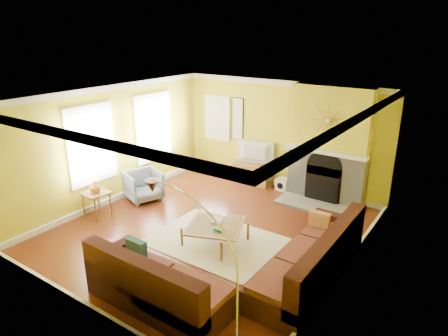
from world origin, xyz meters
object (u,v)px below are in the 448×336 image
Objects in this scene: arc_lamp at (198,273)px; side_table at (97,204)px; coffee_table at (215,234)px; sectional_sofa at (237,245)px; armchair at (143,186)px; media_console at (253,173)px.

side_table is at bearing 157.60° from arc_lamp.
side_table is at bearing -169.88° from coffee_table.
sectional_sofa is at bearing 107.16° from arc_lamp.
armchair is at bearing 80.54° from side_table.
coffee_table is 2.71m from arc_lamp.
coffee_table is 1.00× the size of media_console.
arc_lamp is (2.33, -5.30, 0.79)m from media_console.
coffee_table is (-0.80, 0.50, -0.25)m from sectional_sofa.
coffee_table is at bearing -84.52° from armchair.
armchair reaches higher than media_console.
armchair is 1.22m from side_table.
coffee_table is 1.29× the size of armchair.
media_console is 1.82× the size of side_table.
sectional_sofa is 3.70× the size of media_console.
side_table is (-2.80, -0.50, 0.08)m from coffee_table.
coffee_table is 2.85m from side_table.
arc_lamp is at bearing -66.31° from media_console.
sectional_sofa reaches higher than media_console.
side_table is (-3.60, 0.00, -0.17)m from sectional_sofa.
media_console is (-1.00, 3.10, 0.08)m from coffee_table.
sectional_sofa is 4.76× the size of armchair.
armchair reaches higher than side_table.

